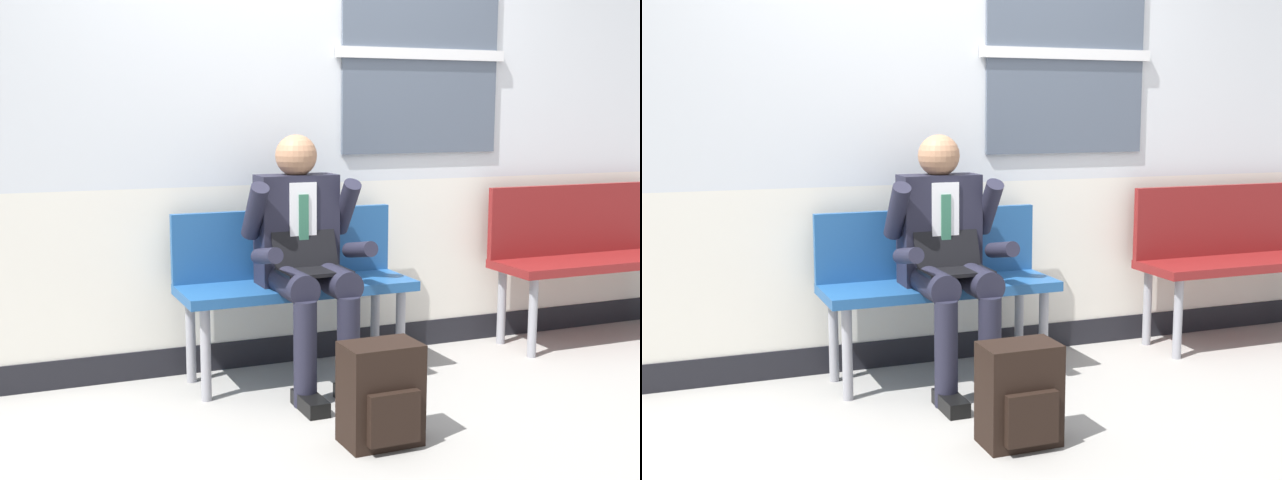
{
  "view_description": "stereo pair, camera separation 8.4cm",
  "coord_description": "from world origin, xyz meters",
  "views": [
    {
      "loc": [
        -1.55,
        -3.46,
        1.37
      ],
      "look_at": [
        -0.05,
        0.21,
        0.75
      ],
      "focal_mm": 46.68,
      "sensor_mm": 36.0,
      "label": 1
    },
    {
      "loc": [
        -1.48,
        -3.49,
        1.37
      ],
      "look_at": [
        -0.05,
        0.21,
        0.75
      ],
      "focal_mm": 46.68,
      "sensor_mm": 36.0,
      "label": 2
    }
  ],
  "objects": [
    {
      "name": "station_wall",
      "position": [
        0.01,
        0.76,
        1.58
      ],
      "size": [
        5.08,
        0.17,
        3.18
      ],
      "color": "silver",
      "rests_on": "ground"
    },
    {
      "name": "person_seated",
      "position": [
        -0.09,
        0.28,
        0.67
      ],
      "size": [
        0.57,
        0.7,
        1.25
      ],
      "color": "#1E1E2D",
      "rests_on": "ground"
    },
    {
      "name": "ground_plane",
      "position": [
        0.0,
        0.0,
        0.0
      ],
      "size": [
        18.0,
        18.0,
        0.0
      ],
      "primitive_type": "plane",
      "color": "gray"
    },
    {
      "name": "bench_empty",
      "position": [
        1.82,
        0.49,
        0.55
      ],
      "size": [
        1.29,
        0.42,
        0.93
      ],
      "color": "maroon",
      "rests_on": "ground"
    },
    {
      "name": "bench_with_person",
      "position": [
        -0.09,
        0.48,
        0.53
      ],
      "size": [
        1.2,
        0.42,
        0.86
      ],
      "color": "navy",
      "rests_on": "ground"
    },
    {
      "name": "backpack",
      "position": [
        -0.07,
        -0.52,
        0.21
      ],
      "size": [
        0.32,
        0.25,
        0.43
      ],
      "color": "black",
      "rests_on": "ground"
    }
  ]
}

